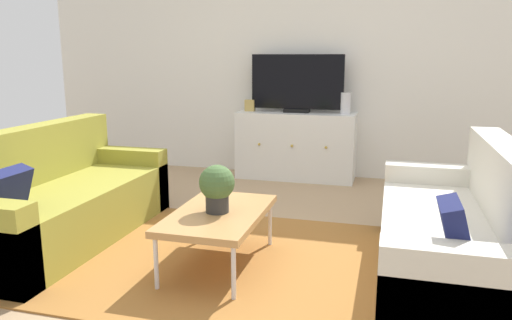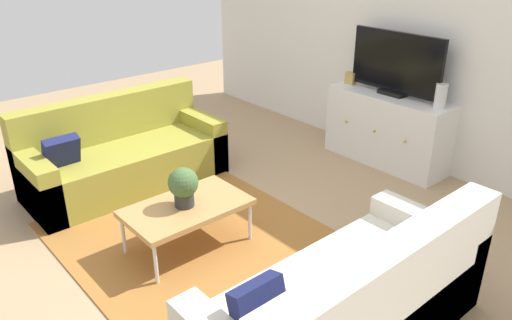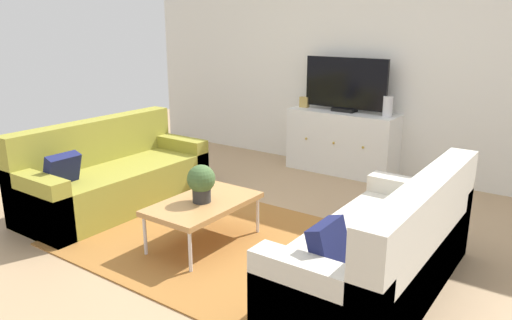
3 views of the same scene
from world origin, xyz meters
name	(u,v)px [view 2 (image 2 of 3)]	position (x,y,z in m)	size (l,w,h in m)	color
ground_plane	(220,240)	(0.00, 0.00, 0.00)	(10.00, 10.00, 0.00)	tan
wall_back	(419,33)	(0.00, 2.55, 1.35)	(6.40, 0.12, 2.70)	silver
area_rug	(205,246)	(0.00, -0.15, 0.01)	(2.50, 1.90, 0.01)	#9E662D
couch_left_side	(121,157)	(-1.44, -0.10, 0.28)	(0.80, 1.87, 0.85)	olive
couch_right_side	(353,310)	(1.44, -0.10, 0.28)	(0.80, 1.87, 0.85)	beige
coffee_table	(187,208)	(-0.08, -0.24, 0.35)	(0.56, 0.94, 0.38)	#B7844C
potted_plant	(183,185)	(-0.08, -0.26, 0.55)	(0.23, 0.23, 0.31)	#2D2D2D
tv_console	(387,129)	(-0.05, 2.27, 0.38)	(1.32, 0.47, 0.75)	white
flat_screen_tv	(396,64)	(-0.05, 2.29, 1.07)	(1.03, 0.16, 0.64)	black
glass_vase	(441,96)	(0.49, 2.27, 0.87)	(0.11, 0.11, 0.23)	silver
mantel_clock	(351,78)	(-0.59, 2.27, 0.82)	(0.11, 0.07, 0.13)	tan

